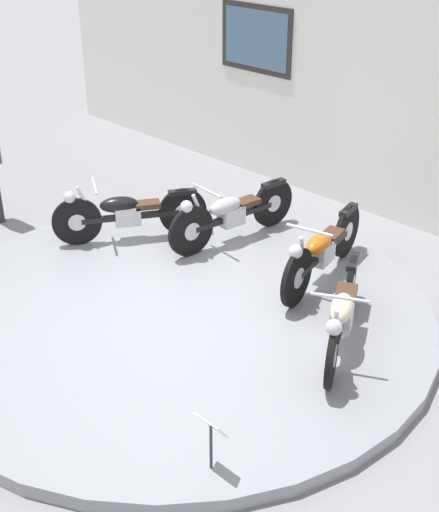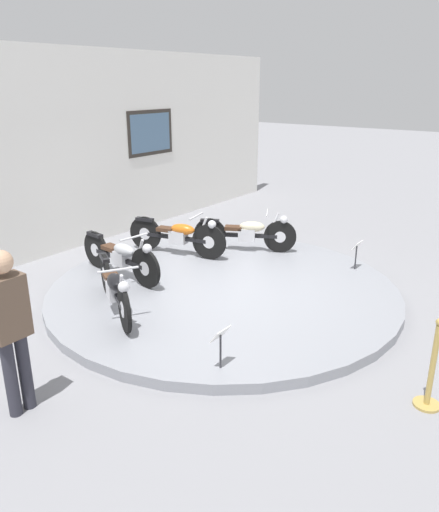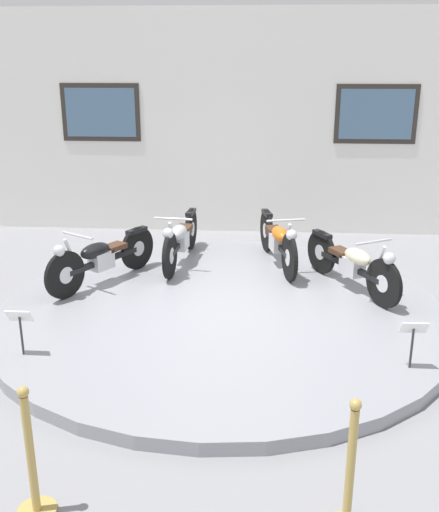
{
  "view_description": "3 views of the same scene",
  "coord_description": "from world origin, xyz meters",
  "px_view_note": "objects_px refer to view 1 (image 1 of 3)",
  "views": [
    {
      "loc": [
        4.98,
        -4.3,
        4.23
      ],
      "look_at": [
        0.26,
        0.4,
        0.71
      ],
      "focal_mm": 50.0,
      "sensor_mm": 36.0,
      "label": 1
    },
    {
      "loc": [
        -5.97,
        -4.36,
        3.26
      ],
      "look_at": [
        -0.1,
        0.0,
        0.68
      ],
      "focal_mm": 35.0,
      "sensor_mm": 36.0,
      "label": 2
    },
    {
      "loc": [
        0.45,
        -6.83,
        3.1
      ],
      "look_at": [
        -0.04,
        0.24,
        0.71
      ],
      "focal_mm": 42.0,
      "sensor_mm": 36.0,
      "label": 3
    }
  ],
  "objects_px": {
    "motorcycle_black": "(127,212)",
    "info_placard_front_centre": "(211,432)",
    "motorcycle_orange": "(322,249)",
    "motorcycle_silver": "(231,213)",
    "motorcycle_cream": "(342,313)"
  },
  "relations": [
    {
      "from": "motorcycle_silver",
      "to": "motorcycle_cream",
      "type": "bearing_deg",
      "value": -20.76
    },
    {
      "from": "motorcycle_silver",
      "to": "info_placard_front_centre",
      "type": "distance_m",
      "value": 4.01
    },
    {
      "from": "motorcycle_silver",
      "to": "motorcycle_cream",
      "type": "distance_m",
      "value": 2.56
    },
    {
      "from": "motorcycle_black",
      "to": "motorcycle_cream",
      "type": "xyz_separation_m",
      "value": [
        3.35,
        -0.0,
        -0.0
      ]
    },
    {
      "from": "motorcycle_cream",
      "to": "info_placard_front_centre",
      "type": "bearing_deg",
      "value": -81.75
    },
    {
      "from": "motorcycle_silver",
      "to": "motorcycle_cream",
      "type": "xyz_separation_m",
      "value": [
        2.39,
        -0.91,
        -0.01
      ]
    },
    {
      "from": "motorcycle_black",
      "to": "info_placard_front_centre",
      "type": "relative_size",
      "value": 3.35
    },
    {
      "from": "motorcycle_silver",
      "to": "motorcycle_orange",
      "type": "height_order",
      "value": "motorcycle_orange"
    },
    {
      "from": "motorcycle_orange",
      "to": "info_placard_front_centre",
      "type": "bearing_deg",
      "value": -67.19
    },
    {
      "from": "motorcycle_cream",
      "to": "info_placard_front_centre",
      "type": "height_order",
      "value": "motorcycle_cream"
    },
    {
      "from": "motorcycle_black",
      "to": "motorcycle_orange",
      "type": "height_order",
      "value": "motorcycle_orange"
    },
    {
      "from": "motorcycle_black",
      "to": "motorcycle_silver",
      "type": "xyz_separation_m",
      "value": [
        0.96,
        0.91,
        0.01
      ]
    },
    {
      "from": "motorcycle_cream",
      "to": "info_placard_front_centre",
      "type": "distance_m",
      "value": 2.09
    },
    {
      "from": "motorcycle_cream",
      "to": "motorcycle_orange",
      "type": "bearing_deg",
      "value": 136.37
    },
    {
      "from": "motorcycle_orange",
      "to": "motorcycle_cream",
      "type": "distance_m",
      "value": 1.32
    }
  ]
}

